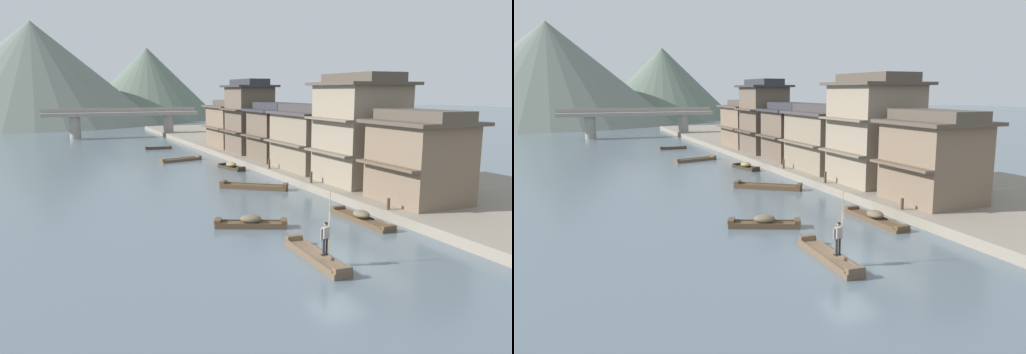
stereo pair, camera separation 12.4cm
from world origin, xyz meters
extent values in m
plane|color=slate|center=(0.00, 0.00, 0.00)|extent=(400.00, 400.00, 0.00)
cube|color=gray|center=(15.75, 30.00, 0.31)|extent=(18.00, 110.00, 0.62)
cube|color=brown|center=(-0.93, 0.42, 0.14)|extent=(1.21, 5.29, 0.28)
cube|color=brown|center=(-0.80, 2.89, 0.41)|extent=(0.86, 0.40, 0.25)
cube|color=brown|center=(-1.06, -2.05, 0.41)|extent=(0.86, 0.40, 0.25)
cube|color=brown|center=(-1.36, 0.44, 0.32)|extent=(0.33, 4.75, 0.08)
cube|color=brown|center=(-0.51, 0.40, 0.32)|extent=(0.33, 4.75, 0.08)
cube|color=black|center=(-1.08, -0.46, 0.56)|extent=(0.14, 0.23, 0.05)
cylinder|color=#232328|center=(-1.07, -0.50, 0.97)|extent=(0.11, 0.11, 0.78)
cube|color=black|center=(-0.90, -0.43, 0.56)|extent=(0.14, 0.23, 0.05)
cylinder|color=#232328|center=(-0.89, -0.47, 0.97)|extent=(0.11, 0.11, 0.78)
cube|color=gray|center=(-0.98, -0.49, 1.62)|extent=(0.35, 0.25, 0.52)
cylinder|color=gray|center=(-1.20, -0.46, 1.55)|extent=(0.08, 0.08, 0.56)
cylinder|color=gray|center=(-0.78, -0.39, 1.55)|extent=(0.08, 0.08, 0.56)
sphere|color=#A37A5B|center=(-0.98, -0.49, 2.02)|extent=(0.20, 0.20, 0.20)
sphere|color=black|center=(-0.98, -0.50, 2.04)|extent=(0.18, 0.18, 0.18)
cylinder|color=tan|center=(-0.70, -0.33, 2.07)|extent=(0.04, 0.04, 3.00)
cube|color=brown|center=(3.08, 17.40, 0.15)|extent=(5.11, 4.28, 0.29)
cube|color=brown|center=(0.99, 19.00, 0.43)|extent=(0.91, 1.03, 0.26)
cube|color=brown|center=(5.17, 15.81, 0.43)|extent=(0.91, 1.03, 0.26)
cube|color=brown|center=(2.76, 16.98, 0.33)|extent=(4.07, 3.13, 0.08)
cube|color=brown|center=(3.40, 17.82, 0.33)|extent=(4.07, 3.13, 0.08)
cube|color=brown|center=(1.65, 35.67, 0.12)|extent=(5.25, 2.47, 0.24)
cube|color=brown|center=(-0.68, 35.00, 0.35)|extent=(0.62, 1.03, 0.22)
cube|color=brown|center=(3.98, 36.35, 0.35)|extent=(0.62, 1.03, 0.22)
cube|color=brown|center=(1.79, 35.20, 0.28)|extent=(4.49, 1.37, 0.08)
cube|color=brown|center=(1.51, 36.15, 0.28)|extent=(4.49, 1.37, 0.08)
cube|color=brown|center=(5.22, 5.40, 0.11)|extent=(1.05, 5.47, 0.21)
cube|color=brown|center=(5.20, 7.98, 0.31)|extent=(0.90, 0.37, 0.19)
cube|color=brown|center=(5.25, 2.82, 0.31)|extent=(0.90, 0.37, 0.19)
cube|color=brown|center=(4.76, 5.40, 0.25)|extent=(0.13, 4.96, 0.08)
cube|color=brown|center=(5.68, 5.40, 0.25)|extent=(0.13, 4.96, 0.08)
ellipsoid|color=brown|center=(5.22, 5.40, 0.46)|extent=(0.91, 1.27, 0.50)
cube|color=brown|center=(-1.57, 6.91, 0.13)|extent=(4.27, 2.67, 0.26)
cube|color=brown|center=(-3.36, 7.72, 0.38)|extent=(0.70, 0.98, 0.24)
cube|color=brown|center=(0.22, 6.09, 0.38)|extent=(0.70, 0.98, 0.24)
cube|color=brown|center=(-1.76, 6.49, 0.30)|extent=(3.43, 1.62, 0.08)
cube|color=brown|center=(-1.38, 7.33, 0.30)|extent=(3.43, 1.62, 0.08)
ellipsoid|color=brown|center=(-1.57, 6.91, 0.51)|extent=(1.53, 1.35, 0.50)
cube|color=#423328|center=(1.75, 48.26, 0.11)|extent=(3.62, 1.05, 0.21)
cube|color=#423328|center=(0.11, 48.33, 0.31)|extent=(0.39, 0.83, 0.19)
cube|color=#423328|center=(3.40, 48.19, 0.31)|extent=(0.39, 0.83, 0.19)
cube|color=#423328|center=(1.74, 47.85, 0.25)|extent=(3.09, 0.21, 0.08)
cube|color=#423328|center=(1.77, 48.67, 0.25)|extent=(3.09, 0.21, 0.08)
cube|color=#33281E|center=(4.95, 27.72, 0.12)|extent=(1.91, 3.81, 0.23)
cube|color=#33281E|center=(4.54, 29.35, 0.34)|extent=(1.00, 0.58, 0.21)
cube|color=#33281E|center=(5.36, 26.09, 0.34)|extent=(1.00, 0.58, 0.21)
cube|color=#33281E|center=(4.48, 27.60, 0.27)|extent=(0.85, 3.09, 0.08)
cube|color=#33281E|center=(5.42, 27.84, 0.27)|extent=(0.85, 3.09, 0.08)
ellipsoid|color=olive|center=(4.95, 27.72, 0.49)|extent=(1.24, 1.51, 0.52)
cube|color=#75604C|center=(10.43, 6.38, 3.22)|extent=(4.79, 5.69, 5.20)
cube|color=brown|center=(7.68, 6.38, 3.22)|extent=(0.70, 5.69, 0.16)
cube|color=#4C4238|center=(10.43, 6.38, 5.94)|extent=(5.69, 6.59, 0.24)
cube|color=#4C4238|center=(10.43, 6.38, 6.41)|extent=(2.87, 6.59, 0.70)
cube|color=gray|center=(10.75, 13.66, 4.52)|extent=(5.43, 6.04, 7.80)
cube|color=#6E6151|center=(7.68, 13.66, 3.22)|extent=(0.70, 6.04, 0.16)
cube|color=#6E6151|center=(7.68, 13.66, 5.82)|extent=(0.70, 6.04, 0.16)
cube|color=#4C4238|center=(10.75, 13.66, 8.54)|extent=(6.33, 6.94, 0.24)
cube|color=#4C4238|center=(10.75, 13.66, 9.01)|extent=(3.26, 6.94, 0.70)
cube|color=#7F705B|center=(10.50, 21.29, 3.22)|extent=(4.92, 7.41, 5.20)
cube|color=brown|center=(7.68, 21.29, 3.22)|extent=(0.70, 7.41, 0.16)
cube|color=#3D3838|center=(10.50, 21.29, 5.94)|extent=(5.82, 8.31, 0.24)
cube|color=#3D3838|center=(10.50, 21.29, 6.41)|extent=(2.95, 8.31, 0.70)
cube|color=brown|center=(10.39, 28.43, 3.22)|extent=(4.71, 5.46, 5.20)
cube|color=#4D4135|center=(7.68, 28.43, 3.22)|extent=(0.70, 5.46, 0.16)
cube|color=#2D2D33|center=(10.39, 28.43, 5.94)|extent=(5.61, 6.36, 0.24)
cube|color=#2D2D33|center=(10.39, 28.43, 6.41)|extent=(2.83, 6.36, 0.70)
cube|color=brown|center=(10.16, 35.47, 4.52)|extent=(4.26, 5.61, 7.80)
cube|color=#4D4135|center=(7.68, 35.47, 3.22)|extent=(0.70, 5.61, 0.16)
cube|color=#4D4135|center=(7.68, 35.47, 5.82)|extent=(0.70, 5.61, 0.16)
cube|color=#2D2D33|center=(10.16, 35.47, 8.54)|extent=(5.16, 6.51, 0.24)
cube|color=#2D2D33|center=(10.16, 35.47, 9.01)|extent=(2.56, 6.51, 0.70)
cube|color=#75604C|center=(10.99, 42.41, 3.22)|extent=(5.92, 7.28, 5.20)
cube|color=brown|center=(7.68, 42.41, 3.22)|extent=(0.70, 7.28, 0.16)
cube|color=#4C4238|center=(10.99, 42.41, 5.94)|extent=(6.82, 8.18, 0.24)
cube|color=#4C4238|center=(10.99, 42.41, 6.41)|extent=(3.55, 8.18, 0.70)
cylinder|color=#473828|center=(7.10, 5.22, 0.98)|extent=(0.20, 0.20, 0.72)
cylinder|color=#473828|center=(7.10, 14.96, 1.08)|extent=(0.20, 0.20, 0.93)
cylinder|color=#473828|center=(7.10, 23.05, 1.07)|extent=(0.20, 0.20, 0.90)
cube|color=gray|center=(0.00, 68.26, 4.04)|extent=(26.43, 2.40, 0.60)
cylinder|color=gray|center=(-7.93, 68.26, 1.87)|extent=(1.80, 1.80, 3.74)
cylinder|color=gray|center=(7.93, 68.26, 1.87)|extent=(1.80, 1.80, 3.74)
cube|color=gray|center=(0.00, 69.26, 4.69)|extent=(26.43, 0.30, 0.70)
cone|color=slate|center=(-14.40, 113.62, 12.32)|extent=(59.37, 59.37, 24.65)
cone|color=#5B6B5B|center=(15.59, 125.80, 10.16)|extent=(41.59, 41.59, 20.33)
camera|label=1|loc=(-12.31, -18.77, 7.98)|focal=34.05mm
camera|label=2|loc=(-12.20, -18.82, 7.98)|focal=34.05mm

